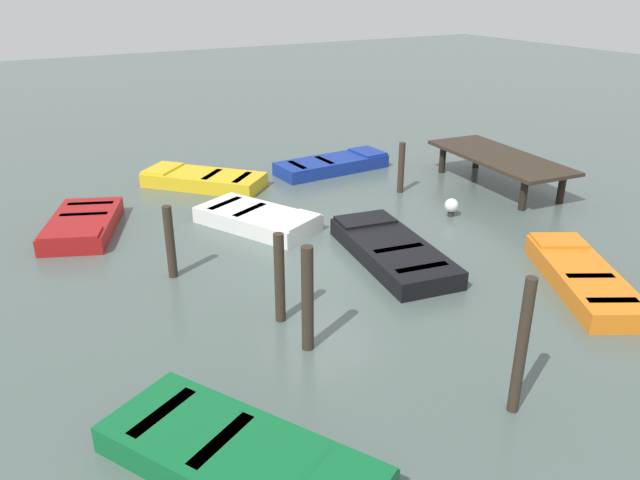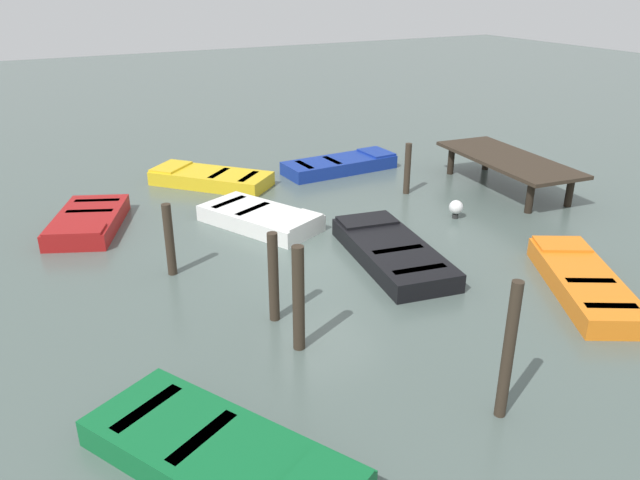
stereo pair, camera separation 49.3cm
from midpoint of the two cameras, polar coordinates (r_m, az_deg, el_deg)
ground_plane at (r=13.96m, az=1.01°, el=-1.33°), size 80.00×80.00×0.00m
dock_segment at (r=18.87m, az=17.58°, el=6.92°), size 4.80×2.32×0.95m
rowboat_yellow at (r=18.78m, az=-9.30°, el=5.66°), size 3.52×3.39×0.46m
rowboat_orange at (r=13.43m, az=24.01°, el=-3.53°), size 3.70×2.77×0.46m
rowboat_black at (r=13.71m, az=7.62°, el=-1.04°), size 3.86×2.02×0.46m
rowboat_green at (r=8.34m, az=-7.26°, el=-19.22°), size 3.97×3.07×0.46m
rowboat_red at (r=16.19m, az=-19.74°, el=1.64°), size 3.18×2.44×0.46m
rowboat_blue at (r=19.90m, az=2.59°, el=6.95°), size 1.41×3.66×0.46m
rowboat_white at (r=15.50m, az=-4.58°, el=2.05°), size 3.36×2.60×0.46m
mooring_piling_near_right at (r=9.06m, az=18.44°, el=-9.69°), size 0.16×0.16×2.15m
mooring_piling_far_left at (r=11.05m, az=-3.02°, el=-3.45°), size 0.19×0.19×1.71m
mooring_piling_center at (r=13.06m, az=-12.63°, el=0.01°), size 0.19×0.19×1.56m
mooring_piling_near_left at (r=10.15m, az=-0.60°, el=-5.45°), size 0.20×0.20×1.88m
mooring_piling_mid_left at (r=17.86m, az=8.83°, el=6.49°), size 0.18×0.18×1.46m
marker_buoy at (r=16.36m, az=13.24°, el=2.91°), size 0.36×0.36×0.48m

